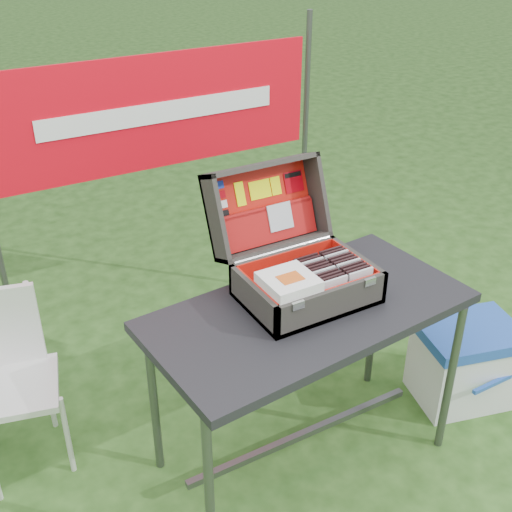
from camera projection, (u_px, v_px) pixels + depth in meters
ground at (275, 456)px, 2.89m from camera, size 80.00×80.00×0.00m
table at (305, 386)px, 2.70m from camera, size 1.33×0.74×0.80m
table_top at (309, 311)px, 2.52m from camera, size 1.33×0.74×0.04m
table_leg_fl at (209, 487)px, 2.27m from camera, size 0.04×0.04×0.76m
table_leg_fr at (450, 380)px, 2.77m from camera, size 0.04×0.04×0.76m
table_leg_bl at (154, 400)px, 2.66m from camera, size 0.04×0.04×0.76m
table_leg_br at (374, 320)px, 3.16m from camera, size 0.04×0.04×0.76m
table_brace at (303, 435)px, 2.84m from camera, size 1.13×0.03×0.03m
suitcase at (300, 243)px, 2.50m from camera, size 0.51×0.52×0.45m
suitcase_base_bottom at (307, 296)px, 2.56m from camera, size 0.51×0.36×0.02m
suitcase_base_wall_front at (333, 305)px, 2.40m from camera, size 0.51×0.02×0.14m
suitcase_base_wall_back at (284, 265)px, 2.66m from camera, size 0.51×0.02×0.14m
suitcase_base_wall_left at (253, 301)px, 2.42m from camera, size 0.02×0.36×0.14m
suitcase_base_wall_right at (356, 268)px, 2.64m from camera, size 0.02×0.36×0.14m
suitcase_liner_floor at (307, 294)px, 2.55m from camera, size 0.47×0.32×0.01m
suitcase_latch_left at (298, 305)px, 2.29m from camera, size 0.05×0.01×0.03m
suitcase_latch_right at (370, 282)px, 2.44m from camera, size 0.05×0.01×0.03m
suitcase_hinge at (283, 250)px, 2.63m from camera, size 0.46×0.02×0.02m
suitcase_lid_back at (261, 206)px, 2.71m from camera, size 0.51×0.15×0.35m
suitcase_lid_rim_far at (260, 165)px, 2.63m from camera, size 0.51×0.13×0.07m
suitcase_lid_rim_near at (275, 246)px, 2.69m from camera, size 0.51×0.13×0.07m
suitcase_lid_rim_left at (215, 219)px, 2.55m from camera, size 0.02×0.26×0.39m
suitcase_lid_rim_right at (316, 194)px, 2.77m from camera, size 0.02×0.26×0.39m
suitcase_lid_liner at (262, 206)px, 2.70m from camera, size 0.46×0.12×0.30m
suitcase_liner_wall_front at (331, 301)px, 2.41m from camera, size 0.47×0.01×0.12m
suitcase_liner_wall_back at (286, 264)px, 2.64m from camera, size 0.47×0.01×0.12m
suitcase_liner_wall_left at (256, 298)px, 2.43m from camera, size 0.01×0.32×0.12m
suitcase_liner_wall_right at (354, 267)px, 2.62m from camera, size 0.01×0.32×0.12m
suitcase_lid_pocket at (268, 226)px, 2.70m from camera, size 0.45×0.08×0.15m
suitcase_pocket_edge at (266, 209)px, 2.68m from camera, size 0.44×0.03×0.03m
suitcase_pocket_cd at (280, 217)px, 2.70m from camera, size 0.11×0.05×0.11m
lid_sticker_cc_a at (218, 185)px, 2.59m from camera, size 0.05×0.01×0.03m
lid_sticker_cc_b at (220, 195)px, 2.60m from camera, size 0.05×0.01×0.03m
lid_sticker_cc_c at (222, 205)px, 2.61m from camera, size 0.05×0.01×0.03m
lid_sticker_cc_d at (224, 214)px, 2.61m from camera, size 0.05×0.01×0.03m
lid_card_neon_tall at (240, 194)px, 2.64m from camera, size 0.04×0.04×0.09m
lid_card_neon_main at (260, 189)px, 2.68m from camera, size 0.10×0.03×0.07m
lid_card_neon_small at (276, 186)px, 2.71m from camera, size 0.05×0.03×0.07m
lid_sticker_band at (294, 182)px, 2.75m from camera, size 0.09×0.04×0.09m
lid_sticker_band_bar at (293, 175)px, 2.75m from camera, size 0.08×0.01×0.02m
cd_left_0 at (334, 293)px, 2.43m from camera, size 0.11×0.01×0.13m
cd_left_1 at (331, 291)px, 2.44m from camera, size 0.11×0.01×0.13m
cd_left_2 at (328, 288)px, 2.46m from camera, size 0.11×0.01×0.13m
cd_left_3 at (325, 286)px, 2.47m from camera, size 0.11×0.01×0.13m
cd_left_4 at (322, 284)px, 2.49m from camera, size 0.11×0.01×0.13m
cd_left_5 at (319, 281)px, 2.51m from camera, size 0.11×0.01×0.13m
cd_left_6 at (316, 279)px, 2.52m from camera, size 0.11×0.01×0.13m
cd_left_7 at (314, 277)px, 2.54m from camera, size 0.11×0.01×0.13m
cd_left_8 at (311, 274)px, 2.55m from camera, size 0.11×0.01×0.13m
cd_left_9 at (308, 272)px, 2.57m from camera, size 0.11×0.01×0.13m
cd_left_10 at (305, 270)px, 2.58m from camera, size 0.11×0.01×0.13m
cd_right_0 at (360, 285)px, 2.48m from camera, size 0.11×0.01×0.13m
cd_right_1 at (357, 282)px, 2.50m from camera, size 0.11×0.01×0.13m
cd_right_2 at (354, 280)px, 2.51m from camera, size 0.11×0.01×0.13m
cd_right_3 at (351, 278)px, 2.53m from camera, size 0.11×0.01×0.13m
cd_right_4 at (348, 275)px, 2.54m from camera, size 0.11×0.01×0.13m
cd_right_5 at (344, 273)px, 2.56m from camera, size 0.11×0.01×0.13m
cd_right_6 at (342, 271)px, 2.57m from camera, size 0.11×0.01×0.13m
cd_right_7 at (339, 269)px, 2.59m from camera, size 0.11×0.01×0.13m
cd_right_8 at (336, 267)px, 2.60m from camera, size 0.11×0.01×0.13m
cd_right_9 at (333, 265)px, 2.62m from camera, size 0.11×0.01×0.13m
cd_right_10 at (330, 262)px, 2.63m from camera, size 0.11×0.01×0.13m
songbook_0 at (289, 286)px, 2.39m from camera, size 0.19×0.19×0.00m
songbook_1 at (289, 284)px, 2.38m from camera, size 0.19×0.19×0.00m
songbook_2 at (289, 283)px, 2.38m from camera, size 0.19×0.19×0.00m
songbook_3 at (289, 282)px, 2.38m from camera, size 0.19×0.19×0.00m
songbook_4 at (289, 281)px, 2.38m from camera, size 0.19×0.19×0.00m
songbook_5 at (289, 280)px, 2.37m from camera, size 0.19×0.19×0.00m
songbook_6 at (289, 279)px, 2.37m from camera, size 0.19×0.19×0.00m
songbook_7 at (289, 277)px, 2.37m from camera, size 0.19×0.19×0.00m
songbook_graphic at (290, 278)px, 2.36m from camera, size 0.09×0.07×0.00m
cooler at (464, 363)px, 3.14m from camera, size 0.55×0.47×0.41m
cooler_body at (464, 367)px, 3.15m from camera, size 0.52×0.44×0.36m
cooler_lid at (470, 333)px, 3.05m from camera, size 0.55×0.47×0.06m
cooler_handle at (495, 382)px, 2.99m from camera, size 0.28×0.02×0.02m
chair at (13, 391)px, 2.67m from camera, size 0.45×0.48×0.80m
chair_seat at (13, 389)px, 2.67m from camera, size 0.44×0.44×0.03m
chair_leg_fr at (67, 435)px, 2.72m from camera, size 0.02×0.02×0.41m
chair_leg_br at (49, 392)px, 2.96m from camera, size 0.02×0.02×0.41m
chair_upright_right at (33, 320)px, 2.77m from camera, size 0.02×0.02×0.38m
cardboard_box at (316, 320)px, 3.50m from camera, size 0.36×0.24×0.36m
banner_post_right at (304, 167)px, 3.67m from camera, size 0.03×0.03×1.70m
banner at (161, 112)px, 3.08m from camera, size 1.60×0.02×0.55m
banner_text at (162, 112)px, 3.07m from camera, size 1.20×0.00×0.10m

